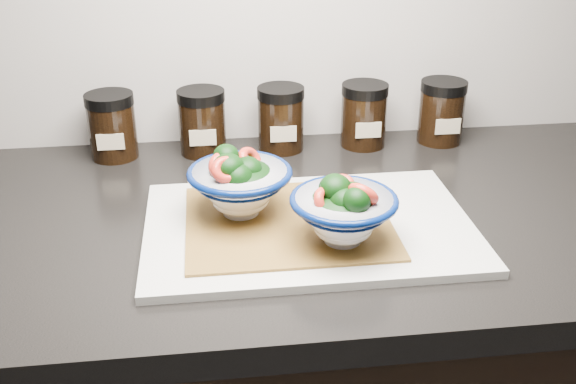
{
  "coord_description": "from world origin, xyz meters",
  "views": [
    {
      "loc": [
        -0.19,
        0.59,
        1.36
      ],
      "look_at": [
        -0.09,
        1.39,
        0.96
      ],
      "focal_mm": 42.0,
      "sensor_mm": 36.0,
      "label": 1
    }
  ],
  "objects": [
    {
      "name": "spice_jar_b",
      "position": [
        -0.2,
        1.69,
        0.96
      ],
      "size": [
        0.08,
        0.08,
        0.11
      ],
      "color": "black",
      "rests_on": "countertop"
    },
    {
      "name": "spice_jar_d",
      "position": [
        0.08,
        1.69,
        0.96
      ],
      "size": [
        0.08,
        0.08,
        0.11
      ],
      "color": "black",
      "rests_on": "countertop"
    },
    {
      "name": "bamboo_mat",
      "position": [
        -0.09,
        1.39,
        0.91
      ],
      "size": [
        0.28,
        0.24,
        0.0
      ],
      "primitive_type": "cube",
      "color": "#A37B31",
      "rests_on": "cutting_board"
    },
    {
      "name": "spice_jar_e",
      "position": [
        0.23,
        1.69,
        0.96
      ],
      "size": [
        0.08,
        0.08,
        0.11
      ],
      "color": "black",
      "rests_on": "countertop"
    },
    {
      "name": "spice_jar_a",
      "position": [
        -0.35,
        1.69,
        0.96
      ],
      "size": [
        0.08,
        0.08,
        0.11
      ],
      "color": "black",
      "rests_on": "countertop"
    },
    {
      "name": "spice_jar_c",
      "position": [
        -0.06,
        1.69,
        0.96
      ],
      "size": [
        0.08,
        0.08,
        0.11
      ],
      "color": "black",
      "rests_on": "countertop"
    },
    {
      "name": "cutting_board",
      "position": [
        -0.06,
        1.39,
        0.91
      ],
      "size": [
        0.45,
        0.3,
        0.01
      ],
      "primitive_type": "cube",
      "color": "beige",
      "rests_on": "countertop"
    },
    {
      "name": "bowl_left",
      "position": [
        -0.15,
        1.42,
        0.96
      ],
      "size": [
        0.15,
        0.15,
        0.1
      ],
      "rotation": [
        0.0,
        0.0,
        -0.17
      ],
      "color": "white",
      "rests_on": "bamboo_mat"
    },
    {
      "name": "countertop",
      "position": [
        0.0,
        1.45,
        0.88
      ],
      "size": [
        3.5,
        0.6,
        0.04
      ],
      "primitive_type": "cube",
      "color": "black",
      "rests_on": "cabinet"
    },
    {
      "name": "bowl_right",
      "position": [
        -0.03,
        1.33,
        0.96
      ],
      "size": [
        0.14,
        0.14,
        0.1
      ],
      "rotation": [
        0.0,
        0.0,
        0.24
      ],
      "color": "white",
      "rests_on": "bamboo_mat"
    }
  ]
}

